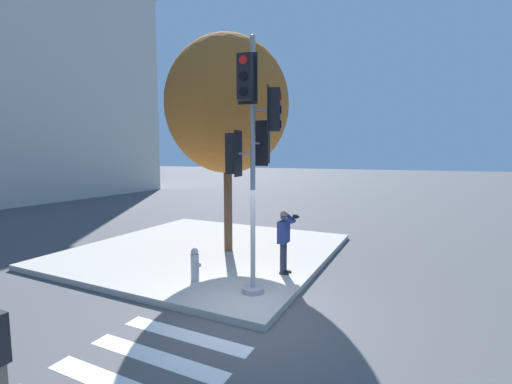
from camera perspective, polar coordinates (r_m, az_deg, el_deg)
ground_plane at (r=7.39m, az=-0.54°, el=-20.00°), size 160.00×160.00×0.00m
sidewalk_corner at (r=11.87m, az=-8.35°, el=-9.50°), size 8.00×8.00×0.16m
traffic_signal_pole at (r=7.52m, az=-0.41°, el=8.30°), size 1.26×1.25×5.63m
person_photographer at (r=9.06m, az=4.71°, el=-7.37°), size 0.50×0.53×1.65m
street_tree at (r=11.12m, az=-4.82°, el=14.17°), size 3.87×3.87×6.81m
fire_hydrant at (r=8.79m, az=-10.15°, el=-11.81°), size 0.20×0.26×0.82m
building_right at (r=33.67m, az=-32.81°, el=15.26°), size 16.78×10.50×18.37m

